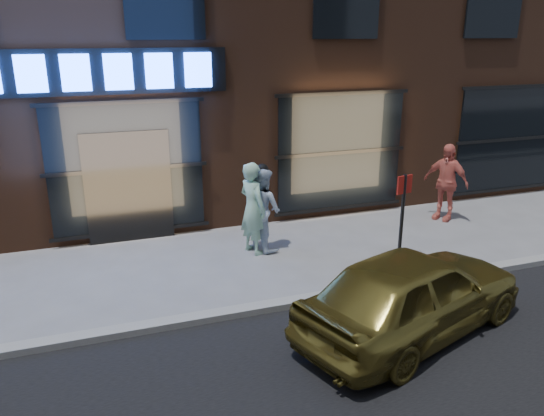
% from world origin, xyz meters
% --- Properties ---
extents(ground, '(90.00, 90.00, 0.00)m').
position_xyz_m(ground, '(0.00, 0.00, 0.00)').
color(ground, slate).
rests_on(ground, ground).
extents(curb, '(60.00, 0.25, 0.12)m').
position_xyz_m(curb, '(0.00, 0.00, 0.06)').
color(curb, gray).
rests_on(curb, ground).
extents(man_bowtie, '(0.67, 0.81, 1.91)m').
position_xyz_m(man_bowtie, '(2.31, 2.41, 0.96)').
color(man_bowtie, '#9FD1BB').
rests_on(man_bowtie, ground).
extents(man_cap, '(0.93, 1.04, 1.76)m').
position_xyz_m(man_cap, '(2.55, 2.53, 0.88)').
color(man_cap, white).
rests_on(man_cap, ground).
extents(passerby, '(0.93, 1.18, 1.87)m').
position_xyz_m(passerby, '(7.28, 2.85, 0.93)').
color(passerby, '#E16E5C').
rests_on(passerby, ground).
extents(gold_sedan, '(4.26, 2.81, 1.35)m').
position_xyz_m(gold_sedan, '(3.64, -1.35, 0.67)').
color(gold_sedan, olive).
rests_on(gold_sedan, ground).
extents(sign_post, '(0.32, 0.09, 2.03)m').
position_xyz_m(sign_post, '(4.38, 0.21, 1.23)').
color(sign_post, '#262628').
rests_on(sign_post, ground).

